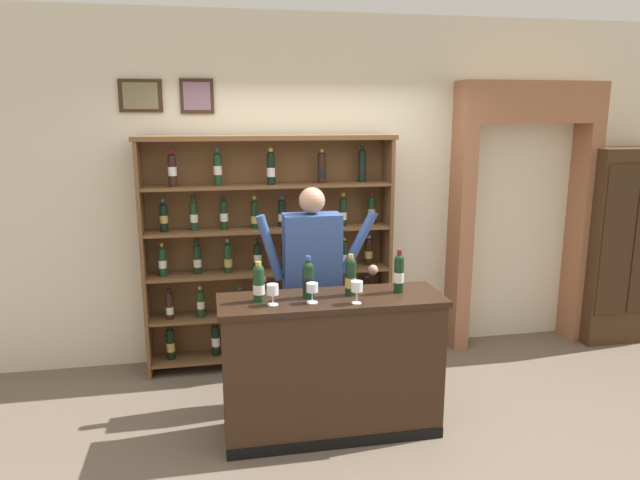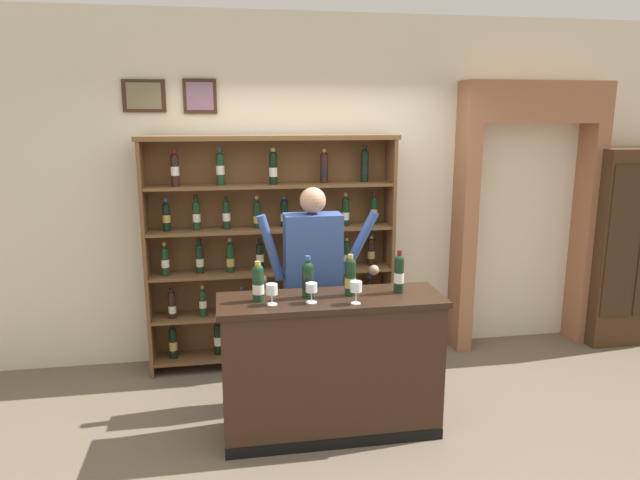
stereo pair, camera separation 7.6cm
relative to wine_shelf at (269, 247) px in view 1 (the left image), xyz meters
name	(u,v)px [view 1 (the left image)]	position (x,y,z in m)	size (l,w,h in m)	color
ground_plane	(336,431)	(0.33, -1.27, -1.09)	(14.00, 14.00, 0.02)	#6B5B4C
back_wall	(301,190)	(0.33, 0.28, 0.47)	(12.00, 0.19, 3.10)	beige
wine_shelf	(269,247)	(0.00, 0.00, 0.00)	(2.20, 0.33, 2.06)	brown
archway_doorway	(519,193)	(2.45, 0.15, 0.39)	(1.41, 0.45, 2.53)	#9E6647
side_cabinet	(616,245)	(3.45, -0.02, -0.12)	(0.73, 0.48, 1.92)	#422B19
tasting_counter	(331,366)	(0.29, -1.27, -0.58)	(1.55, 0.51, 1.00)	#382316
shopkeeper	(312,271)	(0.25, -0.76, -0.03)	(0.95, 0.22, 1.70)	#2D3347
tasting_bottle_chianti	(259,283)	(-0.20, -1.26, 0.05)	(0.08, 0.08, 0.27)	#19381E
tasting_bottle_bianco	(308,279)	(0.13, -1.24, 0.06)	(0.08, 0.08, 0.29)	black
tasting_bottle_vin_santo	(351,276)	(0.43, -1.24, 0.06)	(0.08, 0.08, 0.29)	black
tasting_bottle_super_tuscan	(399,273)	(0.78, -1.24, 0.06)	(0.07, 0.07, 0.31)	black
wine_glass_center	(273,291)	(-0.12, -1.35, 0.02)	(0.08, 0.08, 0.14)	silver
wine_glass_left	(312,289)	(0.14, -1.36, 0.02)	(0.08, 0.08, 0.14)	silver
wine_glass_spare	(357,288)	(0.43, -1.43, 0.03)	(0.08, 0.08, 0.15)	silver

